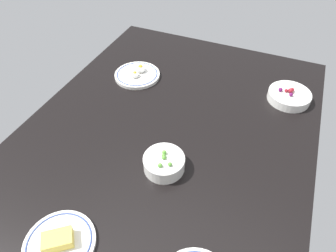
{
  "coord_description": "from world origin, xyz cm",
  "views": [
    {
      "loc": [
        76.85,
        32.62,
        87.84
      ],
      "look_at": [
        0.0,
        0.0,
        6.0
      ],
      "focal_mm": 32.22,
      "sensor_mm": 36.0,
      "label": 1
    }
  ],
  "objects_px": {
    "bowl_peas": "(164,163)",
    "plate_eggs": "(137,74)",
    "plate_cheese": "(59,243)",
    "bowl_berries": "(289,96)"
  },
  "relations": [
    {
      "from": "bowl_berries",
      "to": "plate_eggs",
      "type": "xyz_separation_m",
      "value": [
        0.1,
        -0.68,
        -0.01
      ]
    },
    {
      "from": "plate_cheese",
      "to": "bowl_berries",
      "type": "bearing_deg",
      "value": 150.89
    },
    {
      "from": "bowl_berries",
      "to": "plate_eggs",
      "type": "relative_size",
      "value": 0.84
    },
    {
      "from": "bowl_peas",
      "to": "plate_cheese",
      "type": "bearing_deg",
      "value": -24.05
    },
    {
      "from": "bowl_peas",
      "to": "plate_eggs",
      "type": "distance_m",
      "value": 0.56
    },
    {
      "from": "plate_cheese",
      "to": "bowl_peas",
      "type": "relative_size",
      "value": 1.41
    },
    {
      "from": "plate_eggs",
      "to": "bowl_berries",
      "type": "bearing_deg",
      "value": 98.36
    },
    {
      "from": "bowl_peas",
      "to": "plate_eggs",
      "type": "relative_size",
      "value": 0.67
    },
    {
      "from": "bowl_peas",
      "to": "plate_eggs",
      "type": "bearing_deg",
      "value": -143.44
    },
    {
      "from": "plate_cheese",
      "to": "plate_eggs",
      "type": "bearing_deg",
      "value": -168.06
    }
  ]
}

